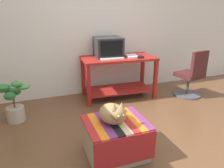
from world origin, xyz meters
name	(u,v)px	position (x,y,z in m)	size (l,w,h in m)	color
ground_plane	(138,149)	(0.00, 0.00, 0.00)	(14.00, 14.00, 0.00)	brown
back_wall	(90,25)	(0.00, 2.05, 1.30)	(8.00, 0.10, 2.60)	silver
desk	(118,70)	(0.39, 1.60, 0.52)	(1.35, 0.73, 0.77)	maroon
tv_monitor	(108,47)	(0.24, 1.71, 0.93)	(0.50, 0.46, 0.34)	#28282B
keyboard	(112,59)	(0.22, 1.47, 0.78)	(0.40, 0.15, 0.02)	beige
book	(132,56)	(0.62, 1.54, 0.78)	(0.20, 0.26, 0.03)	white
ottoman_with_blanket	(116,138)	(-0.28, 0.00, 0.22)	(0.67, 0.58, 0.43)	tan
cat	(113,113)	(-0.31, 0.00, 0.54)	(0.39, 0.40, 0.28)	#9E7A4C
potted_plant	(14,102)	(-1.39, 1.26, 0.31)	(0.48, 0.30, 0.64)	#B7A893
office_chair	(192,77)	(1.68, 1.14, 0.39)	(0.52, 0.52, 0.89)	#4C4C51
stapler	(141,57)	(0.72, 1.36, 0.79)	(0.04, 0.11, 0.04)	black
pen	(140,55)	(0.81, 1.57, 0.77)	(0.01, 0.01, 0.14)	black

